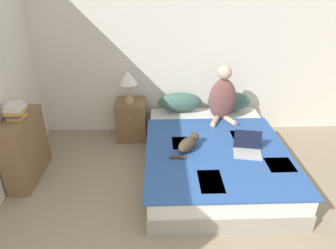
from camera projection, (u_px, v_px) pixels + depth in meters
The scene contains 11 objects.
wall_back at pixel (195, 49), 4.25m from camera, with size 5.53×0.05×2.55m.
bed at pixel (213, 156), 3.74m from camera, with size 1.66×2.14×0.40m.
pillow_near at pixel (180, 102), 4.39m from camera, with size 0.64×0.25×0.28m.
pillow_far at pixel (229, 101), 4.41m from camera, with size 0.64×0.25×0.28m.
person_sitting at pixel (223, 97), 4.07m from camera, with size 0.38×0.36×0.77m.
cat_tabby at pixel (188, 144), 3.47m from camera, with size 0.36×0.38×0.16m.
laptop_open at pixel (247, 149), 3.42m from camera, with size 0.36×0.32×0.23m.
nightstand at pixel (132, 120), 4.44m from camera, with size 0.43×0.42×0.59m.
table_lamp at pixel (128, 79), 4.11m from camera, with size 0.25×0.25×0.46m.
bookshelf at pixel (25, 148), 3.53m from camera, with size 0.25×0.79×0.80m.
book_stack_top at pixel (15, 111), 3.30m from camera, with size 0.21×0.24×0.17m.
Camera 1 is at (-0.52, -0.59, 2.28)m, focal length 32.00 mm.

